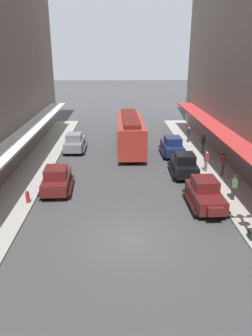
{
  "coord_description": "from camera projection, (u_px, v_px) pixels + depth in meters",
  "views": [
    {
      "loc": [
        -0.57,
        -14.58,
        9.28
      ],
      "look_at": [
        0.0,
        6.0,
        1.8
      ],
      "focal_mm": 34.32,
      "sensor_mm": 36.0,
      "label": 1
    }
  ],
  "objects": [
    {
      "name": "fire_hydrant",
      "position": [
        28.0,
        197.0,
        20.49
      ],
      "size": [
        0.24,
        0.24,
        0.82
      ],
      "color": "#B21E19",
      "rests_on": "sidewalk_left"
    },
    {
      "name": "pedestrian_2",
      "position": [
        203.0,
        144.0,
        30.53
      ],
      "size": [
        0.36,
        0.28,
        1.67
      ],
      "color": "#4C4238",
      "rests_on": "sidewalk_right"
    },
    {
      "name": "parked_car_1",
      "position": [
        172.0,
        146.0,
        30.19
      ],
      "size": [
        2.2,
        4.28,
        1.84
      ],
      "color": "#19234C",
      "rests_on": "ground"
    },
    {
      "name": "pedestrian_0",
      "position": [
        234.0,
        187.0,
        20.77
      ],
      "size": [
        0.36,
        0.28,
        1.67
      ],
      "color": "#2D2D33",
      "rests_on": "sidewalk_right"
    },
    {
      "name": "streetcar",
      "position": [
        130.0,
        132.0,
        31.37
      ],
      "size": [
        2.61,
        9.62,
        3.46
      ],
      "color": "#A52D23",
      "rests_on": "ground"
    },
    {
      "name": "parked_car_4",
      "position": [
        205.0,
        193.0,
        20.07
      ],
      "size": [
        2.2,
        4.28,
        1.84
      ],
      "color": "#591919",
      "rests_on": "ground"
    },
    {
      "name": "pedestrian_4",
      "position": [
        223.0,
        164.0,
        25.02
      ],
      "size": [
        0.36,
        0.28,
        1.67
      ],
      "color": "#4C4238",
      "rests_on": "sidewalk_right"
    },
    {
      "name": "pedestrian_3",
      "position": [
        206.0,
        161.0,
        25.79
      ],
      "size": [
        0.36,
        0.24,
        1.64
      ],
      "color": "slate",
      "rests_on": "sidewalk_right"
    },
    {
      "name": "parked_car_3",
      "position": [
        184.0,
        164.0,
        25.31
      ],
      "size": [
        2.22,
        4.29,
        1.84
      ],
      "color": "black",
      "rests_on": "ground"
    },
    {
      "name": "pedestrian_1",
      "position": [
        189.0,
        134.0,
        34.14
      ],
      "size": [
        0.36,
        0.24,
        1.64
      ],
      "color": "#2D2D33",
      "rests_on": "sidewalk_right"
    },
    {
      "name": "parked_car_2",
      "position": [
        75.0,
        142.0,
        31.46
      ],
      "size": [
        2.15,
        4.27,
        1.84
      ],
      "color": "slate",
      "rests_on": "ground"
    },
    {
      "name": "parked_car_0",
      "position": [
        57.0,
        179.0,
        22.37
      ],
      "size": [
        2.3,
        4.32,
        1.84
      ],
      "color": "#591919",
      "rests_on": "ground"
    },
    {
      "name": "ground_plane",
      "position": [
        129.0,
        239.0,
        16.88
      ],
      "size": [
        200.0,
        200.0,
        0.0
      ],
      "primitive_type": "plane",
      "color": "#424244"
    }
  ]
}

